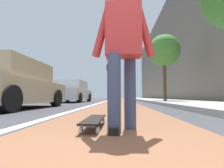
{
  "coord_description": "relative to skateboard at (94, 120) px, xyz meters",
  "views": [
    {
      "loc": [
        -0.39,
        -0.08,
        0.37
      ],
      "look_at": [
        10.25,
        0.46,
        1.2
      ],
      "focal_mm": 26.55,
      "sensor_mm": 36.0,
      "label": 1
    }
  ],
  "objects": [
    {
      "name": "building_facade",
      "position": [
        20.4,
        -6.42,
        5.84
      ],
      "size": [
        40.0,
        1.2,
        11.87
      ],
      "primitive_type": "cube",
      "color": "#696156",
      "rests_on": "ground"
    },
    {
      "name": "ground_plane",
      "position": [
        8.4,
        -0.24,
        -0.09
      ],
      "size": [
        80.0,
        80.0,
        0.0
      ],
      "primitive_type": "plane",
      "color": "#38383D"
    },
    {
      "name": "skater_person",
      "position": [
        -0.15,
        -0.35,
        0.84
      ],
      "size": [
        0.46,
        0.72,
        1.64
      ],
      "color": "#384260",
      "rests_on": "ground"
    },
    {
      "name": "traffic_light",
      "position": [
        19.68,
        1.35,
        3.09
      ],
      "size": [
        0.33,
        0.28,
        4.65
      ],
      "color": "#2D2D2D",
      "rests_on": "ground"
    },
    {
      "name": "sidewalk_curb",
      "position": [
        16.4,
        -3.67,
        -0.02
      ],
      "size": [
        52.0,
        3.2,
        0.14
      ],
      "primitive_type": "cube",
      "color": "#9E9B93",
      "rests_on": "ground"
    },
    {
      "name": "bike_lane_paint",
      "position": [
        22.4,
        -0.24,
        -0.09
      ],
      "size": [
        56.0,
        2.07,
        0.0
      ],
      "primitive_type": "cube",
      "color": "brown",
      "rests_on": "ground"
    },
    {
      "name": "street_tree_mid",
      "position": [
        9.09,
        -3.27,
        3.37
      ],
      "size": [
        2.11,
        2.11,
        4.54
      ],
      "color": "brown",
      "rests_on": "ground"
    },
    {
      "name": "parked_car_near",
      "position": [
        2.99,
        3.04,
        0.62
      ],
      "size": [
        4.2,
        2.02,
        1.49
      ],
      "color": "tan",
      "rests_on": "ground"
    },
    {
      "name": "parked_car_mid",
      "position": [
        9.67,
        3.08,
        0.62
      ],
      "size": [
        4.29,
        2.1,
        1.48
      ],
      "color": "silver",
      "rests_on": "ground"
    },
    {
      "name": "skateboard",
      "position": [
        0.0,
        0.0,
        0.0
      ],
      "size": [
        0.84,
        0.2,
        0.11
      ],
      "color": "white",
      "rests_on": "ground"
    },
    {
      "name": "lane_stripe_white",
      "position": [
        18.4,
        0.95,
        -0.09
      ],
      "size": [
        52.0,
        0.16,
        0.01
      ],
      "primitive_type": "cube",
      "color": "silver",
      "rests_on": "ground"
    }
  ]
}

